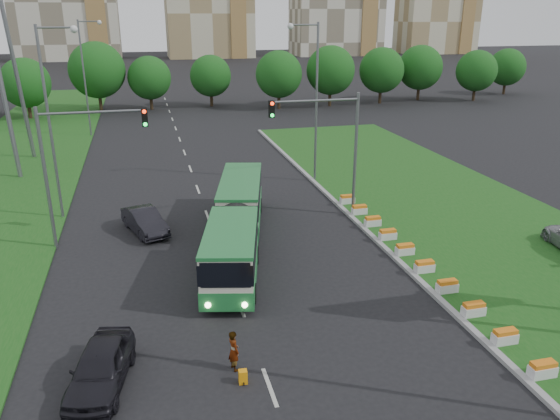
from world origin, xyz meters
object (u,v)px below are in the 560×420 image
object	(u,v)px
pedestrian	(234,351)
traffic_mast_left	(74,154)
car_left_near	(101,367)
traffic_mast_median	(332,136)
car_left_far	(145,221)
shopping_trolley	(243,377)
articulated_bus	(234,222)

from	to	relation	value
pedestrian	traffic_mast_left	bearing A→B (deg)	7.87
car_left_near	traffic_mast_median	bearing A→B (deg)	58.45
traffic_mast_left	pedestrian	size ratio (longest dim) A/B	4.94
traffic_mast_median	traffic_mast_left	xyz separation A→B (m)	(-15.16, -1.00, 0.00)
car_left_far	traffic_mast_left	bearing A→B (deg)	179.25
traffic_mast_median	shopping_trolley	world-z (taller)	traffic_mast_median
car_left_near	pedestrian	world-z (taller)	pedestrian
traffic_mast_median	car_left_near	world-z (taller)	traffic_mast_median
traffic_mast_left	pedestrian	distance (m)	15.71
traffic_mast_median	car_left_near	xyz separation A→B (m)	(-13.57, -14.42, -4.59)
car_left_near	shopping_trolley	world-z (taller)	car_left_near
car_left_near	traffic_mast_left	bearing A→B (deg)	108.46
traffic_mast_median	articulated_bus	world-z (taller)	traffic_mast_median
car_left_near	car_left_far	world-z (taller)	car_left_near
shopping_trolley	car_left_near	bearing A→B (deg)	169.86
articulated_bus	traffic_mast_median	bearing A→B (deg)	40.32
traffic_mast_left	car_left_far	distance (m)	5.82
articulated_bus	traffic_mast_left	bearing A→B (deg)	176.68
traffic_mast_median	pedestrian	distance (m)	17.69
car_left_far	pedestrian	distance (m)	15.06
car_left_near	shopping_trolley	size ratio (longest dim) A/B	8.49
car_left_far	pedestrian	world-z (taller)	pedestrian
traffic_mast_median	pedestrian	bearing A→B (deg)	-121.09
traffic_mast_left	car_left_far	xyz separation A→B (m)	(3.37, 1.12, -4.61)
car_left_near	car_left_far	size ratio (longest dim) A/B	1.00
traffic_mast_median	traffic_mast_left	distance (m)	15.19
car_left_near	shopping_trolley	xyz separation A→B (m)	(4.92, -1.12, -0.50)
traffic_mast_left	car_left_near	world-z (taller)	traffic_mast_left
traffic_mast_left	car_left_far	bearing A→B (deg)	18.41
car_left_far	shopping_trolley	distance (m)	15.97
car_left_far	pedestrian	xyz separation A→B (m)	(2.96, -14.76, 0.07)
articulated_bus	pedestrian	size ratio (longest dim) A/B	9.57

